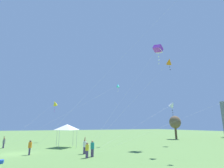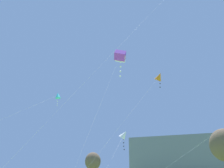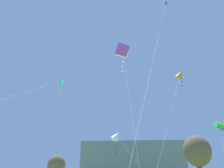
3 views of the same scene
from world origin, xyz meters
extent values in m
plane|color=#5B8442|center=(0.00, 0.00, 0.00)|extent=(220.00, 220.00, 0.00)
cylinder|color=brown|center=(-10.13, 36.59, 1.52)|extent=(0.55, 0.55, 3.04)
ellipsoid|color=brown|center=(-10.13, 36.59, 4.37)|extent=(2.99, 2.99, 3.32)
cylinder|color=#B7B7BC|center=(-5.69, 5.75, 1.40)|extent=(0.05, 0.05, 2.79)
cylinder|color=#B7B7BC|center=(-2.90, 5.75, 1.40)|extent=(0.05, 0.05, 2.79)
cylinder|color=#B7B7BC|center=(-5.69, 8.54, 1.40)|extent=(0.05, 0.05, 2.79)
cylinder|color=#B7B7BC|center=(-2.90, 8.54, 1.40)|extent=(0.05, 0.05, 2.79)
pyramid|color=white|center=(-4.30, 7.14, 3.26)|extent=(3.10, 3.10, 0.93)
cube|color=blue|center=(5.81, -0.69, 0.16)|extent=(0.59, 0.40, 0.32)
cube|color=#473860|center=(6.46, 7.62, 0.39)|extent=(0.37, 0.20, 0.78)
cylinder|color=yellow|center=(6.46, 7.62, 1.10)|extent=(0.39, 0.39, 0.64)
sphere|color=#896042|center=(6.46, 7.62, 1.53)|extent=(0.24, 0.24, 0.24)
cube|color=#473860|center=(3.59, 8.12, 0.42)|extent=(0.40, 0.22, 0.84)
cylinder|color=white|center=(3.59, 8.12, 1.19)|extent=(0.42, 0.42, 0.70)
sphere|color=tan|center=(3.59, 8.12, 1.66)|extent=(0.26, 0.26, 0.26)
cylinder|color=tan|center=(3.64, 8.11, 1.76)|extent=(0.24, 0.15, 0.61)
cube|color=#473860|center=(1.57, 1.70, 0.41)|extent=(0.39, 0.22, 0.82)
cylinder|color=orange|center=(1.57, 1.70, 1.16)|extent=(0.41, 0.41, 0.68)
sphere|color=brown|center=(1.57, 1.70, 1.61)|extent=(0.26, 0.26, 0.26)
cube|color=#473860|center=(-7.28, -2.19, 0.37)|extent=(0.36, 0.20, 0.74)
cylinder|color=slate|center=(-7.28, -2.19, 1.05)|extent=(0.37, 0.37, 0.61)
sphere|color=#896042|center=(-7.28, -2.19, 1.46)|extent=(0.23, 0.23, 0.23)
cylinder|color=#896042|center=(-7.27, -2.22, 1.55)|extent=(0.13, 0.18, 0.53)
cube|color=#473860|center=(5.93, 8.41, 0.43)|extent=(0.41, 0.23, 0.86)
cylinder|color=teal|center=(5.93, 8.41, 1.21)|extent=(0.43, 0.43, 0.71)
sphere|color=tan|center=(5.93, 8.41, 1.69)|extent=(0.27, 0.27, 0.27)
cylinder|color=silver|center=(5.61, 13.70, 6.28)|extent=(5.20, 10.60, 12.56)
cone|color=orange|center=(8.20, 19.00, 12.55)|extent=(1.18, 1.12, 1.31)
sphere|color=black|center=(8.21, 18.94, 12.05)|extent=(0.12, 0.12, 0.12)
sphere|color=black|center=(8.27, 18.94, 11.70)|extent=(0.12, 0.12, 0.12)
sphere|color=black|center=(8.21, 19.08, 11.35)|extent=(0.12, 0.12, 0.12)
cylinder|color=silver|center=(5.51, 13.15, 13.62)|extent=(6.70, 23.11, 27.25)
cylinder|color=silver|center=(3.49, 16.54, 3.71)|extent=(4.93, 18.21, 7.42)
cone|color=white|center=(1.02, 25.64, 7.41)|extent=(1.57, 1.37, 1.67)
sphere|color=black|center=(0.98, 25.70, 6.77)|extent=(0.16, 0.16, 0.16)
sphere|color=black|center=(0.98, 25.62, 6.32)|extent=(0.16, 0.16, 0.16)
sphere|color=black|center=(0.96, 25.71, 5.87)|extent=(0.16, 0.16, 0.16)
sphere|color=black|center=(1.06, 25.61, 5.42)|extent=(0.16, 0.16, 0.16)
cylinder|color=silver|center=(2.89, 15.13, 8.89)|extent=(1.57, 14.16, 17.79)
cube|color=purple|center=(2.11, 22.21, 17.79)|extent=(1.91, 1.93, 1.65)
cube|color=white|center=(2.11, 22.21, 17.35)|extent=(1.79, 1.44, 0.92)
sphere|color=white|center=(2.14, 22.26, 16.81)|extent=(0.24, 0.24, 0.24)
sphere|color=white|center=(2.16, 22.22, 16.13)|extent=(0.24, 0.24, 0.24)
sphere|color=white|center=(2.09, 22.27, 15.45)|extent=(0.24, 0.24, 0.24)
sphere|color=white|center=(2.07, 22.25, 14.77)|extent=(0.24, 0.24, 0.24)
cylinder|color=silver|center=(-5.12, 7.09, 5.61)|extent=(3.20, 18.67, 11.22)
cone|color=#2DBCD1|center=(-3.52, 16.42, 11.21)|extent=(0.80, 0.73, 0.81)
sphere|color=white|center=(-3.48, 16.42, 10.80)|extent=(0.10, 0.10, 0.10)
sphere|color=white|center=(-3.58, 16.49, 10.52)|extent=(0.10, 0.10, 0.10)
sphere|color=white|center=(-3.56, 16.49, 10.23)|extent=(0.10, 0.10, 0.10)
sphere|color=white|center=(-3.46, 16.35, 9.95)|extent=(0.10, 0.10, 0.10)
cylinder|color=silver|center=(11.12, 19.00, 4.76)|extent=(8.99, 23.52, 9.53)
cylinder|color=silver|center=(-11.40, 1.65, 4.25)|extent=(8.39, 8.84, 8.50)
cone|color=yellow|center=(-15.59, 6.06, 8.50)|extent=(1.46, 1.48, 1.59)
sphere|color=purple|center=(-15.56, 6.02, 7.88)|extent=(0.15, 0.15, 0.15)
sphere|color=purple|center=(-15.58, 6.12, 7.45)|extent=(0.15, 0.15, 0.15)
sphere|color=purple|center=(-15.53, 6.02, 7.02)|extent=(0.15, 0.15, 0.15)
sphere|color=purple|center=(-15.53, 6.05, 6.59)|extent=(0.15, 0.15, 0.15)
camera|label=1|loc=(26.63, 1.70, 3.57)|focal=28.00mm
camera|label=2|loc=(14.71, -6.47, 2.78)|focal=40.00mm
camera|label=3|loc=(3.09, -2.09, 3.08)|focal=35.00mm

